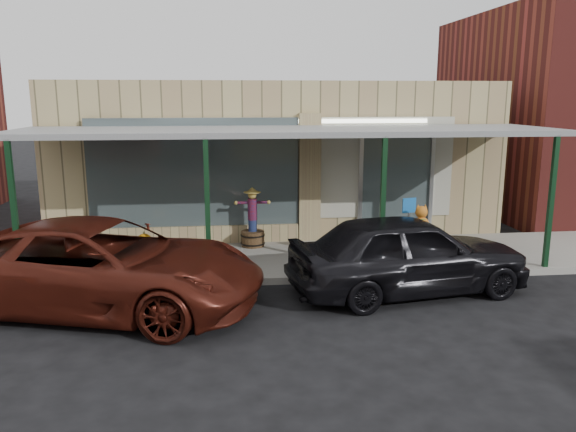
{
  "coord_description": "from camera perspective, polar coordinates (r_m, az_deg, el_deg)",
  "views": [
    {
      "loc": [
        -1.41,
        -8.97,
        3.79
      ],
      "look_at": [
        -0.13,
        2.6,
        1.32
      ],
      "focal_mm": 35.0,
      "sensor_mm": 36.0,
      "label": 1
    }
  ],
  "objects": [
    {
      "name": "storefront",
      "position": [
        17.28,
        -1.63,
        6.33
      ],
      "size": [
        12.0,
        6.25,
        4.2
      ],
      "color": "tan",
      "rests_on": "ground"
    },
    {
      "name": "block_buildings_near",
      "position": [
        18.49,
        4.42,
        11.87
      ],
      "size": [
        61.0,
        8.0,
        8.0
      ],
      "color": "maroon",
      "rests_on": "ground"
    },
    {
      "name": "awning",
      "position": [
        12.64,
        0.09,
        8.43
      ],
      "size": [
        12.0,
        3.0,
        3.04
      ],
      "color": "gray",
      "rests_on": "ground"
    },
    {
      "name": "parked_sedan",
      "position": [
        11.22,
        12.12,
        -3.75
      ],
      "size": [
        4.94,
        2.63,
        1.62
      ],
      "rotation": [
        0.0,
        0.0,
        1.73
      ],
      "color": "black",
      "rests_on": "ground"
    },
    {
      "name": "barrel_pumpkin",
      "position": [
        13.13,
        -14.33,
        -3.42
      ],
      "size": [
        0.72,
        0.72,
        0.68
      ],
      "rotation": [
        0.0,
        0.0,
        0.31
      ],
      "color": "brown",
      "rests_on": "sidewalk"
    },
    {
      "name": "car_maroon",
      "position": [
        10.69,
        -18.42,
        -4.84
      ],
      "size": [
        6.37,
        4.2,
        1.63
      ],
      "primitive_type": "imported",
      "rotation": [
        0.0,
        0.0,
        1.29
      ],
      "color": "#48160E",
      "rests_on": "ground"
    },
    {
      "name": "barrel_scarecrow",
      "position": [
        13.94,
        -3.62,
        -1.06
      ],
      "size": [
        0.9,
        0.63,
        1.49
      ],
      "rotation": [
        0.0,
        0.0,
        -0.11
      ],
      "color": "brown",
      "rests_on": "sidewalk"
    },
    {
      "name": "ground",
      "position": [
        9.84,
        2.44,
        -10.69
      ],
      "size": [
        120.0,
        120.0,
        0.0
      ],
      "primitive_type": "plane",
      "color": "black",
      "rests_on": "ground"
    },
    {
      "name": "sidewalk",
      "position": [
        13.19,
        0.07,
        -4.39
      ],
      "size": [
        40.0,
        3.2,
        0.15
      ],
      "primitive_type": "cube",
      "color": "gray",
      "rests_on": "ground"
    },
    {
      "name": "handicap_sign",
      "position": [
        12.31,
        12.14,
        -0.72
      ],
      "size": [
        0.31,
        0.1,
        1.54
      ],
      "rotation": [
        0.0,
        0.0,
        0.25
      ],
      "color": "gray",
      "rests_on": "sidewalk"
    }
  ]
}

